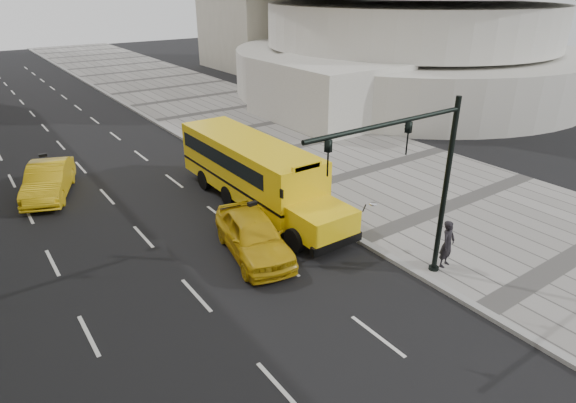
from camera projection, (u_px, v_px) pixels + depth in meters
ground at (166, 230)px, 20.38m from camera, size 140.00×140.00×0.00m
sidewalk_museum at (371, 170)px, 26.67m from camera, size 12.00×140.00×0.15m
curb_museum at (282, 195)px, 23.51m from camera, size 0.30×140.00×0.15m
school_bus at (252, 168)px, 22.23m from camera, size 2.96×11.56×3.19m
taxi_near at (253, 235)px, 18.25m from camera, size 2.92×5.18×1.66m
taxi_far at (48, 180)px, 23.33m from camera, size 3.38×5.22×1.62m
pedestrian at (447, 244)px, 17.21m from camera, size 0.72×0.54×1.79m
traffic_signal at (420, 176)px, 14.96m from camera, size 6.18×0.36×6.40m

